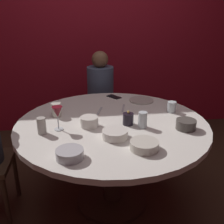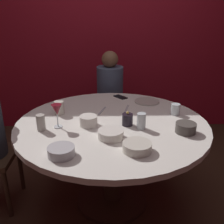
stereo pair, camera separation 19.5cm
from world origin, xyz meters
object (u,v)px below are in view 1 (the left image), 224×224
cell_phone (114,97)px  bowl_small_white (115,134)px  cup_near_candle (172,107)px  dinner_plate (141,100)px  wine_glass (57,113)px  bowl_salad_center (89,122)px  cup_by_left_diner (143,120)px  dining_table (112,137)px  bowl_serving_large (70,154)px  candle_holder (128,119)px  seated_diner_back (100,90)px  cup_by_right_diner (42,126)px  cup_center_front (56,110)px  bowl_rice_portion (144,145)px  bowl_sauce_side (186,124)px

cell_phone → bowl_small_white: (-0.11, -0.85, 0.02)m
cup_near_candle → dinner_plate: bearing=121.5°
wine_glass → cup_near_candle: size_ratio=1.97×
bowl_salad_center → cup_by_left_diner: cup_by_left_diner is taller
dining_table → bowl_serving_large: (-0.31, -0.49, 0.16)m
wine_glass → cup_near_candle: 0.95m
candle_holder → cup_by_left_diner: cup_by_left_diner is taller
seated_diner_back → candle_holder: seated_diner_back is taller
wine_glass → cup_by_right_diner: wine_glass is taller
seated_diner_back → cup_center_front: (-0.43, -0.84, 0.10)m
bowl_serving_large → bowl_rice_portion: (0.45, 0.05, -0.00)m
bowl_serving_large → bowl_salad_center: 0.45m
seated_diner_back → bowl_serving_large: bearing=-11.7°
bowl_sauce_side → cup_center_front: cup_center_front is taller
seated_diner_back → cup_near_candle: size_ratio=12.68×
wine_glass → bowl_small_white: 0.43m
bowl_sauce_side → bowl_rice_portion: (-0.37, -0.25, -0.01)m
dining_table → bowl_small_white: 0.31m
dinner_plate → bowl_serving_large: (-0.65, -0.93, 0.02)m
seated_diner_back → bowl_sauce_side: bearing=22.9°
candle_holder → cup_by_right_diner: bearing=-173.3°
cell_phone → bowl_salad_center: bearing=-150.8°
wine_glass → candle_holder: bearing=2.7°
wine_glass → cup_by_right_diner: size_ratio=1.50×
candle_holder → bowl_salad_center: bearing=179.5°
dinner_plate → bowl_serving_large: size_ratio=1.40×
bowl_sauce_side → cup_center_front: bearing=158.9°
seated_diner_back → wine_glass: bearing=-19.9°
cup_by_right_diner → bowl_rice_portion: bearing=-25.1°
seated_diner_back → bowl_serving_large: (-0.31, -1.50, 0.07)m
candle_holder → dinner_plate: 0.55m
dining_table → cup_by_left_diner: bearing=-31.6°
wine_glass → cup_by_right_diner: (-0.11, -0.05, -0.07)m
bowl_salad_center → seated_diner_back: bearing=80.7°
dinner_plate → bowl_small_white: bearing=-116.4°
bowl_small_white → cup_near_candle: size_ratio=1.94×
bowl_serving_large → cell_phone: bearing=69.3°
dining_table → wine_glass: bearing=-167.4°
cup_by_left_diner → cup_center_front: 0.70m
bowl_rice_portion → cup_near_candle: cup_near_candle is taller
candle_holder → cell_phone: candle_holder is taller
bowl_serving_large → cup_near_candle: 1.04m
bowl_sauce_side → cell_phone: bearing=117.9°
cup_near_candle → dining_table: bearing=-165.2°
cup_by_right_diner → dining_table: bearing=15.1°
cell_phone → cup_by_left_diner: (0.11, -0.71, 0.06)m
candle_holder → cup_by_left_diner: 0.11m
dining_table → bowl_salad_center: (-0.18, -0.06, 0.17)m
bowl_serving_large → cup_center_front: 0.67m
bowl_salad_center → cup_near_candle: bearing=16.0°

